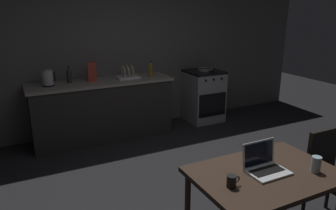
# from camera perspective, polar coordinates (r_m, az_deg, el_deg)

# --- Properties ---
(ground_plane) EXTENTS (12.00, 12.00, 0.00)m
(ground_plane) POSITION_cam_1_polar(r_m,az_deg,el_deg) (3.55, 8.35, -17.01)
(ground_plane) COLOR black
(back_wall) EXTENTS (6.40, 0.10, 2.61)m
(back_wall) POSITION_cam_1_polar(r_m,az_deg,el_deg) (5.47, -4.51, 9.91)
(back_wall) COLOR #5A5655
(back_wall) RESTS_ON ground_plane
(kitchen_counter) EXTENTS (2.16, 0.64, 0.91)m
(kitchen_counter) POSITION_cam_1_polar(r_m,az_deg,el_deg) (5.07, -11.57, -0.78)
(kitchen_counter) COLOR #282623
(kitchen_counter) RESTS_ON ground_plane
(stove_oven) EXTENTS (0.60, 0.62, 0.91)m
(stove_oven) POSITION_cam_1_polar(r_m,az_deg,el_deg) (5.79, 6.31, 1.68)
(stove_oven) COLOR gray
(stove_oven) RESTS_ON ground_plane
(dining_table) EXTENTS (1.15, 0.79, 0.73)m
(dining_table) POSITION_cam_1_polar(r_m,az_deg,el_deg) (2.74, 16.93, -12.83)
(dining_table) COLOR #332319
(dining_table) RESTS_ON ground_plane
(chair) EXTENTS (0.40, 0.40, 0.89)m
(chair) POSITION_cam_1_polar(r_m,az_deg,el_deg) (3.41, 26.88, -10.40)
(chair) COLOR black
(chair) RESTS_ON ground_plane
(laptop) EXTENTS (0.32, 0.25, 0.23)m
(laptop) POSITION_cam_1_polar(r_m,az_deg,el_deg) (2.69, 16.92, -10.37)
(laptop) COLOR silver
(laptop) RESTS_ON dining_table
(electric_kettle) EXTENTS (0.18, 0.16, 0.23)m
(electric_kettle) POSITION_cam_1_polar(r_m,az_deg,el_deg) (4.80, -20.67, 4.47)
(electric_kettle) COLOR black
(electric_kettle) RESTS_ON kitchen_counter
(bottle) EXTENTS (0.07, 0.07, 0.26)m
(bottle) POSITION_cam_1_polar(r_m,az_deg,el_deg) (5.13, -3.12, 6.41)
(bottle) COLOR #8C601E
(bottle) RESTS_ON kitchen_counter
(frying_pan) EXTENTS (0.26, 0.43, 0.05)m
(frying_pan) POSITION_cam_1_polar(r_m,az_deg,el_deg) (5.67, 6.73, 6.34)
(frying_pan) COLOR gray
(frying_pan) RESTS_ON stove_oven
(coffee_mug) EXTENTS (0.11, 0.07, 0.09)m
(coffee_mug) POSITION_cam_1_polar(r_m,az_deg,el_deg) (2.42, 11.31, -13.20)
(coffee_mug) COLOR black
(coffee_mug) RESTS_ON dining_table
(drinking_glass) EXTENTS (0.08, 0.08, 0.13)m
(drinking_glass) POSITION_cam_1_polar(r_m,az_deg,el_deg) (2.82, 24.91, -9.58)
(drinking_glass) COLOR #99B7C6
(drinking_glass) RESTS_ON dining_table
(cereal_box) EXTENTS (0.13, 0.05, 0.28)m
(cereal_box) POSITION_cam_1_polar(r_m,az_deg,el_deg) (4.91, -13.44, 5.75)
(cereal_box) COLOR #B2382D
(cereal_box) RESTS_ON kitchen_counter
(dish_rack) EXTENTS (0.34, 0.26, 0.21)m
(dish_rack) POSITION_cam_1_polar(r_m,az_deg,el_deg) (5.06, -7.24, 5.30)
(dish_rack) COLOR silver
(dish_rack) RESTS_ON kitchen_counter
(bottle_b) EXTENTS (0.07, 0.07, 0.25)m
(bottle_b) POSITION_cam_1_polar(r_m,az_deg,el_deg) (4.91, -17.24, 5.15)
(bottle_b) COLOR #2D2D33
(bottle_b) RESTS_ON kitchen_counter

